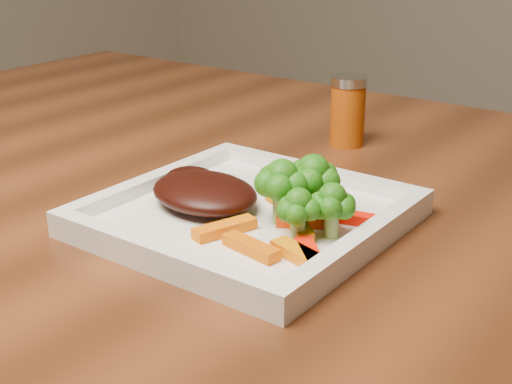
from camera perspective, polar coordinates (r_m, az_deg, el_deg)
The scene contains 15 objects.
plate at distance 0.70m, azimuth -0.66°, elevation -2.18°, with size 0.27×0.27×0.01m, color white.
steak at distance 0.71m, azimuth -4.14°, elevation -0.02°, with size 0.12×0.09×0.03m, color black.
broccoli_0 at distance 0.68m, azimuth 4.57°, elevation 0.71°, with size 0.06×0.06×0.07m, color #2A7A14, non-canonical shape.
broccoli_1 at distance 0.64m, azimuth 6.11°, elevation -0.90°, with size 0.05×0.05×0.06m, color #205F0F, non-canonical shape.
broccoli_2 at distance 0.63m, azimuth 3.43°, elevation -1.40°, with size 0.05×0.05×0.06m, color #1E6210, non-canonical shape.
broccoli_3 at distance 0.67m, azimuth 2.06°, elevation -0.02°, with size 0.06×0.06×0.06m, color #106011, non-canonical shape.
carrot_0 at distance 0.62m, azimuth -0.41°, elevation -4.42°, with size 0.06×0.02×0.01m, color #E26103.
carrot_1 at distance 0.60m, azimuth 3.67°, elevation -5.10°, with size 0.06×0.02×0.01m, color orange.
carrot_2 at distance 0.65m, azimuth -2.52°, elevation -2.92°, with size 0.06×0.02×0.01m, color orange.
carrot_3 at distance 0.68m, azimuth 8.13°, elevation -2.12°, with size 0.05×0.01×0.01m, color red.
carrot_4 at distance 0.74m, azimuth 3.07°, elevation -0.05°, with size 0.06×0.02×0.01m, color orange.
carrot_5 at distance 0.66m, azimuth 3.47°, elevation -2.76°, with size 0.06×0.02×0.01m, color orange.
carrot_6 at distance 0.67m, azimuth 4.05°, elevation -2.31°, with size 0.06×0.02×0.01m, color #ED3903.
spice_shaker at distance 0.94m, azimuth 7.35°, elevation 6.44°, with size 0.05×0.05×0.09m, color #9E4008.
carrot_7 at distance 0.61m, azimuth 4.33°, elevation -5.01°, with size 0.06×0.01×0.01m, color #F71A04.
Camera 1 is at (0.51, -0.76, 1.04)m, focal length 50.00 mm.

